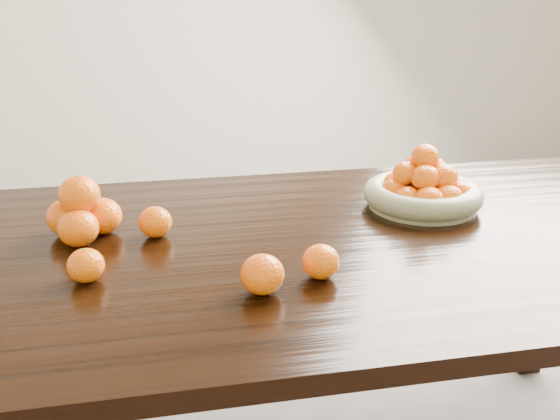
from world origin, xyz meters
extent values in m
cube|color=black|center=(0.00, 0.00, 0.73)|extent=(2.00, 1.00, 0.04)
cube|color=black|center=(0.93, 0.43, 0.35)|extent=(0.08, 0.08, 0.71)
cylinder|color=gray|center=(0.36, 0.14, 0.76)|extent=(0.27, 0.27, 0.01)
torus|color=gray|center=(0.36, 0.14, 0.78)|extent=(0.30, 0.30, 0.06)
ellipsoid|color=orange|center=(0.43, 0.16, 0.79)|extent=(0.07, 0.07, 0.06)
ellipsoid|color=orange|center=(0.41, 0.20, 0.80)|extent=(0.07, 0.07, 0.06)
ellipsoid|color=orange|center=(0.36, 0.22, 0.79)|extent=(0.07, 0.07, 0.06)
ellipsoid|color=orange|center=(0.31, 0.20, 0.79)|extent=(0.07, 0.07, 0.06)
ellipsoid|color=orange|center=(0.28, 0.15, 0.80)|extent=(0.07, 0.07, 0.06)
ellipsoid|color=orange|center=(0.30, 0.09, 0.79)|extent=(0.06, 0.06, 0.06)
ellipsoid|color=orange|center=(0.34, 0.06, 0.80)|extent=(0.07, 0.07, 0.07)
ellipsoid|color=orange|center=(0.39, 0.07, 0.80)|extent=(0.07, 0.07, 0.07)
ellipsoid|color=orange|center=(0.44, 0.10, 0.80)|extent=(0.07, 0.07, 0.06)
ellipsoid|color=orange|center=(0.36, 0.14, 0.80)|extent=(0.07, 0.07, 0.06)
ellipsoid|color=orange|center=(0.39, 0.17, 0.84)|extent=(0.07, 0.07, 0.07)
ellipsoid|color=orange|center=(0.35, 0.18, 0.84)|extent=(0.07, 0.07, 0.06)
ellipsoid|color=orange|center=(0.31, 0.15, 0.84)|extent=(0.06, 0.06, 0.06)
ellipsoid|color=orange|center=(0.34, 0.11, 0.84)|extent=(0.07, 0.07, 0.06)
ellipsoid|color=orange|center=(0.39, 0.11, 0.84)|extent=(0.07, 0.07, 0.07)
ellipsoid|color=orange|center=(0.36, 0.15, 0.88)|extent=(0.07, 0.07, 0.07)
ellipsoid|color=orange|center=(-0.47, 0.06, 0.79)|extent=(0.09, 0.09, 0.08)
ellipsoid|color=orange|center=(-0.42, 0.12, 0.79)|extent=(0.09, 0.09, 0.08)
ellipsoid|color=orange|center=(-0.50, 0.13, 0.79)|extent=(0.09, 0.09, 0.08)
ellipsoid|color=orange|center=(-0.46, 0.10, 0.85)|extent=(0.09, 0.09, 0.08)
ellipsoid|color=orange|center=(-0.44, -0.12, 0.78)|extent=(0.07, 0.07, 0.07)
ellipsoid|color=orange|center=(-0.12, -0.23, 0.79)|extent=(0.08, 0.08, 0.08)
ellipsoid|color=orange|center=(0.00, -0.19, 0.78)|extent=(0.07, 0.07, 0.07)
ellipsoid|color=orange|center=(-0.31, 0.08, 0.79)|extent=(0.08, 0.08, 0.07)
camera|label=1|loc=(-0.29, -1.25, 1.29)|focal=40.00mm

